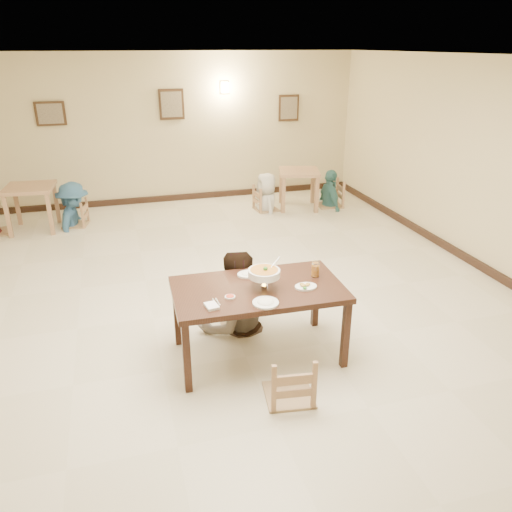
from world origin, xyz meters
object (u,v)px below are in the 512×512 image
object	(u,v)px
main_table	(258,294)
bg_chair_rl	(266,187)
chair_far	(237,289)
bg_table_left	(30,194)
main_diner	(234,252)
bg_chair_lr	(73,202)
bg_diner_b	(70,183)
bg_table_right	(299,177)
bg_diner_c	(267,173)
curry_warmer	(264,273)
bg_diner_d	(331,170)
bg_chair_rr	(331,182)
drink_glass	(315,270)
chair_near	(290,354)

from	to	relation	value
main_table	bg_chair_rl	world-z (taller)	bg_chair_rl
chair_far	bg_table_left	distance (m)	4.99
main_diner	bg_chair_lr	distance (m)	4.77
main_table	bg_diner_b	bearing A→B (deg)	114.42
main_table	bg_table_right	bearing A→B (deg)	66.42
main_table	chair_far	xyz separation A→B (m)	(-0.05, 0.75, -0.30)
chair_far	bg_chair_rl	bearing A→B (deg)	74.52
bg_diner_b	main_diner	bearing A→B (deg)	-140.56
chair_far	bg_table_right	bearing A→B (deg)	66.71
main_table	bg_diner_c	size ratio (longest dim) A/B	1.17
main_diner	curry_warmer	xyz separation A→B (m)	(0.14, -0.72, 0.04)
main_table	chair_far	distance (m)	0.81
bg_chair_rl	bg_diner_d	xyz separation A→B (m)	(1.35, -0.11, 0.29)
chair_far	main_diner	distance (m)	0.52
main_table	bg_chair_lr	xyz separation A→B (m)	(-2.09, 4.97, -0.28)
bg_diner_c	chair_far	bearing A→B (deg)	-22.91
main_table	bg_diner_b	world-z (taller)	bg_diner_b
bg_table_right	bg_chair_rr	bearing A→B (deg)	-6.03
main_table	drink_glass	bearing A→B (deg)	8.33
chair_near	chair_far	bearing A→B (deg)	-77.11
chair_near	bg_diner_d	size ratio (longest dim) A/B	0.63
drink_glass	curry_warmer	bearing A→B (deg)	-168.51
main_diner	bg_chair_lr	world-z (taller)	main_diner
main_table	bg_table_left	world-z (taller)	main_table
bg_diner_b	bg_diner_c	xyz separation A→B (m)	(3.70, -0.09, -0.06)
bg_chair_rl	bg_diner_d	bearing A→B (deg)	-101.05
bg_table_left	bg_diner_c	bearing A→B (deg)	-0.56
curry_warmer	bg_chair_lr	size ratio (longest dim) A/B	0.40
bg_chair_rr	drink_glass	bearing A→B (deg)	-19.95
main_table	bg_table_left	size ratio (longest dim) A/B	2.02
drink_glass	main_table	bearing A→B (deg)	-173.26
bg_diner_d	bg_chair_lr	bearing A→B (deg)	88.07
chair_far	main_diner	world-z (taller)	main_diner
bg_diner_b	drink_glass	bearing A→B (deg)	-136.11
bg_chair_rr	bg_diner_d	world-z (taller)	bg_diner_d
curry_warmer	bg_diner_c	xyz separation A→B (m)	(1.55, 4.93, -0.23)
bg_diner_d	bg_diner_c	bearing A→B (deg)	85.61
chair_far	bg_chair_lr	distance (m)	4.69
bg_chair_rl	bg_diner_c	bearing A→B (deg)	83.64
bg_table_right	bg_diner_c	bearing A→B (deg)	176.65
drink_glass	bg_chair_rl	xyz separation A→B (m)	(0.94, 4.81, -0.43)
bg_table_left	drink_glass	bearing A→B (deg)	-54.69
bg_chair_lr	bg_diner_b	world-z (taller)	bg_diner_b
curry_warmer	drink_glass	bearing A→B (deg)	11.49
main_diner	bg_diner_b	distance (m)	4.75
bg_chair_lr	curry_warmer	bearing A→B (deg)	35.75
chair_far	curry_warmer	world-z (taller)	curry_warmer
main_table	main_diner	world-z (taller)	main_diner
main_table	bg_table_right	xyz separation A→B (m)	(2.28, 4.85, -0.09)
bg_table_right	bg_chair_lr	distance (m)	4.38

